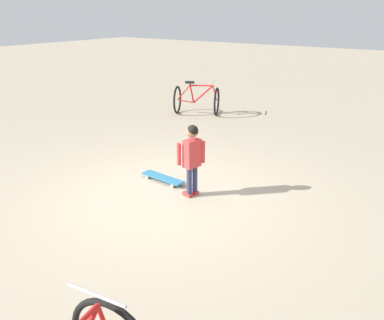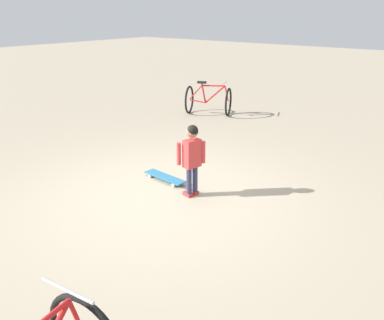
% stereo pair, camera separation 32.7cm
% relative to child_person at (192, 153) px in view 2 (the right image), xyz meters
% --- Properties ---
extents(ground_plane, '(50.00, 50.00, 0.00)m').
position_rel_child_person_xyz_m(ground_plane, '(-0.28, 0.34, -0.66)').
color(ground_plane, tan).
extents(child_person, '(0.33, 0.28, 1.06)m').
position_rel_child_person_xyz_m(child_person, '(0.00, 0.00, 0.00)').
color(child_person, '#2D3351').
rests_on(child_person, ground).
extents(skateboard, '(0.24, 0.77, 0.07)m').
position_rel_child_person_xyz_m(skateboard, '(0.14, 0.66, -0.60)').
color(skateboard, teal).
rests_on(skateboard, ground).
extents(bicycle_near, '(1.07, 1.26, 0.85)m').
position_rel_child_person_xyz_m(bicycle_near, '(3.94, 2.58, -0.28)').
color(bicycle_near, black).
rests_on(bicycle_near, ground).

